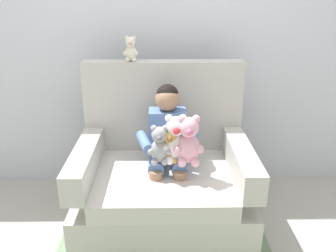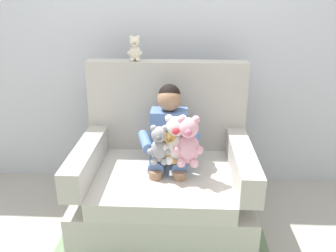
{
  "view_description": "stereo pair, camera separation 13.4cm",
  "coord_description": "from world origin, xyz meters",
  "px_view_note": "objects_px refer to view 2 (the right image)",
  "views": [
    {
      "loc": [
        -0.0,
        -2.17,
        1.63
      ],
      "look_at": [
        0.03,
        -0.05,
        0.8
      ],
      "focal_mm": 37.19,
      "sensor_mm": 36.0,
      "label": 1
    },
    {
      "loc": [
        0.13,
        -2.17,
        1.63
      ],
      "look_at": [
        0.03,
        -0.05,
        0.8
      ],
      "focal_mm": 37.19,
      "sensor_mm": 36.0,
      "label": 2
    }
  ],
  "objects_px": {
    "seated_child": "(169,138)",
    "plush_honey": "(169,146)",
    "armchair": "(165,178)",
    "plush_white": "(176,140)",
    "plush_cream_on_backrest": "(135,49)",
    "plush_pink": "(188,142)",
    "plush_grey": "(159,145)"
  },
  "relations": [
    {
      "from": "plush_pink",
      "to": "plush_cream_on_backrest",
      "type": "relative_size",
      "value": 1.83
    },
    {
      "from": "seated_child",
      "to": "plush_honey",
      "type": "bearing_deg",
      "value": -91.4
    },
    {
      "from": "plush_white",
      "to": "plush_pink",
      "type": "height_order",
      "value": "plush_pink"
    },
    {
      "from": "armchair",
      "to": "seated_child",
      "type": "bearing_deg",
      "value": 27.14
    },
    {
      "from": "seated_child",
      "to": "armchair",
      "type": "bearing_deg",
      "value": -158.42
    },
    {
      "from": "armchair",
      "to": "plush_white",
      "type": "height_order",
      "value": "armchair"
    },
    {
      "from": "seated_child",
      "to": "plush_cream_on_backrest",
      "type": "bearing_deg",
      "value": 124.64
    },
    {
      "from": "plush_pink",
      "to": "plush_cream_on_backrest",
      "type": "height_order",
      "value": "plush_cream_on_backrest"
    },
    {
      "from": "plush_grey",
      "to": "plush_pink",
      "type": "bearing_deg",
      "value": 12.54
    },
    {
      "from": "armchair",
      "to": "plush_white",
      "type": "distance_m",
      "value": 0.4
    },
    {
      "from": "plush_grey",
      "to": "plush_pink",
      "type": "height_order",
      "value": "plush_pink"
    },
    {
      "from": "seated_child",
      "to": "plush_honey",
      "type": "height_order",
      "value": "seated_child"
    },
    {
      "from": "armchair",
      "to": "plush_cream_on_backrest",
      "type": "distance_m",
      "value": 0.97
    },
    {
      "from": "plush_honey",
      "to": "plush_pink",
      "type": "relative_size",
      "value": 0.72
    },
    {
      "from": "plush_pink",
      "to": "plush_honey",
      "type": "bearing_deg",
      "value": 170.32
    },
    {
      "from": "armchair",
      "to": "plush_pink",
      "type": "xyz_separation_m",
      "value": [
        0.16,
        -0.17,
        0.37
      ]
    },
    {
      "from": "seated_child",
      "to": "plush_pink",
      "type": "bearing_deg",
      "value": -59.79
    },
    {
      "from": "plush_grey",
      "to": "plush_cream_on_backrest",
      "type": "height_order",
      "value": "plush_cream_on_backrest"
    },
    {
      "from": "plush_honey",
      "to": "seated_child",
      "type": "bearing_deg",
      "value": 76.58
    },
    {
      "from": "plush_grey",
      "to": "plush_white",
      "type": "bearing_deg",
      "value": 26.76
    },
    {
      "from": "plush_white",
      "to": "plush_cream_on_backrest",
      "type": "relative_size",
      "value": 1.8
    },
    {
      "from": "plush_pink",
      "to": "plush_cream_on_backrest",
      "type": "distance_m",
      "value": 0.82
    },
    {
      "from": "seated_child",
      "to": "plush_white",
      "type": "distance_m",
      "value": 0.17
    },
    {
      "from": "plush_honey",
      "to": "plush_cream_on_backrest",
      "type": "relative_size",
      "value": 1.32
    },
    {
      "from": "plush_pink",
      "to": "plush_grey",
      "type": "bearing_deg",
      "value": 179.17
    },
    {
      "from": "armchair",
      "to": "seated_child",
      "type": "xyz_separation_m",
      "value": [
        0.03,
        0.02,
        0.32
      ]
    },
    {
      "from": "plush_grey",
      "to": "plush_pink",
      "type": "distance_m",
      "value": 0.19
    },
    {
      "from": "plush_grey",
      "to": "plush_cream_on_backrest",
      "type": "xyz_separation_m",
      "value": [
        -0.21,
        0.48,
        0.54
      ]
    },
    {
      "from": "plush_grey",
      "to": "plush_honey",
      "type": "height_order",
      "value": "plush_grey"
    },
    {
      "from": "plush_honey",
      "to": "plush_white",
      "type": "height_order",
      "value": "plush_white"
    },
    {
      "from": "plush_grey",
      "to": "plush_white",
      "type": "height_order",
      "value": "plush_white"
    },
    {
      "from": "seated_child",
      "to": "plush_cream_on_backrest",
      "type": "xyz_separation_m",
      "value": [
        -0.26,
        0.31,
        0.57
      ]
    }
  ]
}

